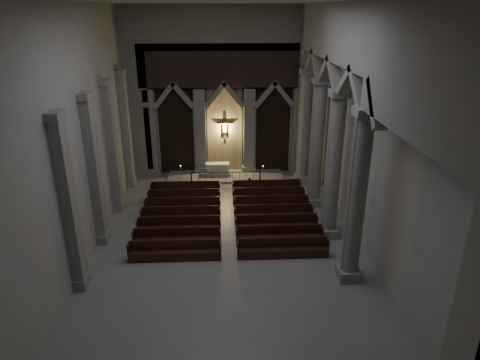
{
  "coord_description": "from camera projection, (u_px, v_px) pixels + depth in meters",
  "views": [
    {
      "loc": [
        -0.35,
        -19.07,
        11.7
      ],
      "look_at": [
        0.71,
        3.0,
        2.81
      ],
      "focal_mm": 32.0,
      "sensor_mm": 36.0,
      "label": 1
    }
  ],
  "objects": [
    {
      "name": "candle_stand_left",
      "position": [
        181.0,
        177.0,
        30.86
      ],
      "size": [
        0.21,
        0.21,
        1.27
      ],
      "color": "#B58A37",
      "rests_on": "ground"
    },
    {
      "name": "sanctuary_wall",
      "position": [
        224.0,
        85.0,
        30.27
      ],
      "size": [
        14.0,
        0.77,
        12.0
      ],
      "color": "gray",
      "rests_on": "ground"
    },
    {
      "name": "altar",
      "position": [
        218.0,
        169.0,
        31.78
      ],
      "size": [
        1.75,
        0.7,
        0.89
      ],
      "color": "beige",
      "rests_on": "sanctuary_step"
    },
    {
      "name": "pews",
      "position": [
        228.0,
        217.0,
        25.01
      ],
      "size": [
        9.99,
        8.25,
        1.02
      ],
      "color": "black",
      "rests_on": "ground"
    },
    {
      "name": "left_pilasters",
      "position": [
        104.0,
        161.0,
        23.53
      ],
      "size": [
        0.6,
        13.0,
        8.03
      ],
      "color": "gray",
      "rests_on": "ground"
    },
    {
      "name": "right_arcade",
      "position": [
        341.0,
        95.0,
        20.6
      ],
      "size": [
        1.0,
        24.0,
        12.0
      ],
      "color": "gray",
      "rests_on": "ground"
    },
    {
      "name": "worshipper",
      "position": [
        250.0,
        186.0,
        28.81
      ],
      "size": [
        0.45,
        0.33,
        1.15
      ],
      "primitive_type": "imported",
      "rotation": [
        0.0,
        0.0,
        0.13
      ],
      "color": "black",
      "rests_on": "ground"
    },
    {
      "name": "room",
      "position": [
        227.0,
        106.0,
        19.21
      ],
      "size": [
        24.0,
        24.1,
        12.0
      ],
      "color": "gray",
      "rests_on": "ground"
    },
    {
      "name": "altar_rail",
      "position": [
        226.0,
        176.0,
        30.31
      ],
      "size": [
        4.97,
        0.09,
        0.98
      ],
      "color": "black",
      "rests_on": "ground"
    },
    {
      "name": "candle_stand_right",
      "position": [
        263.0,
        178.0,
        30.75
      ],
      "size": [
        0.22,
        0.22,
        1.29
      ],
      "color": "#B58A37",
      "rests_on": "ground"
    },
    {
      "name": "sanctuary_step",
      "position": [
        226.0,
        176.0,
        31.85
      ],
      "size": [
        8.5,
        2.6,
        0.15
      ],
      "primitive_type": "cube",
      "color": "gray",
      "rests_on": "ground"
    }
  ]
}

